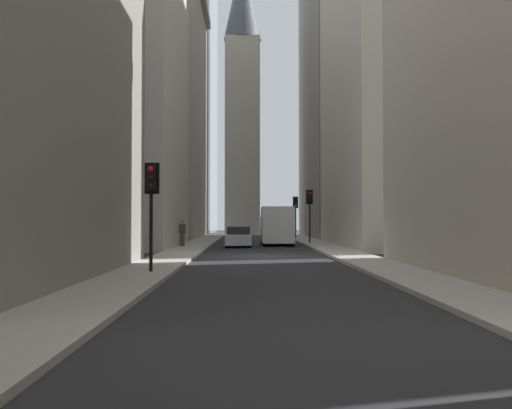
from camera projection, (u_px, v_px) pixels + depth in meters
ground_plane at (263, 256)px, 29.52m from camera, size 135.00×135.00×0.00m
sidewalk_right at (177, 255)px, 29.44m from camera, size 90.00×2.20×0.14m
sidewalk_left at (348, 255)px, 29.60m from camera, size 90.00×2.20×0.14m
building_left_far at (354, 78)px, 59.83m from camera, size 19.43×10.00×33.93m
building_left_midfar at (406, 60)px, 40.46m from camera, size 17.50×10.00×26.76m
building_right_midfar at (107, 27)px, 39.23m from camera, size 13.74×10.00×30.74m
building_right_far at (153, 102)px, 58.46m from camera, size 16.89×10.50×28.15m
glass_tower_distant at (166, 8)px, 81.67m from camera, size 21.86×14.00×65.13m
church_spire at (243, 86)px, 72.09m from camera, size 4.82×4.82×36.44m
delivery_truck at (276, 226)px, 42.28m from camera, size 6.46×2.25×2.84m
sedan_silver at (239, 237)px, 39.59m from camera, size 4.30×1.78×1.42m
traffic_light_foreground at (151, 191)px, 19.56m from camera, size 0.43×0.52×3.79m
traffic_light_midblock at (296, 207)px, 54.26m from camera, size 0.43×0.52×3.99m
traffic_light_far_junction at (310, 204)px, 43.28m from camera, size 0.43×0.52×4.07m
pedestrian at (182, 232)px, 38.00m from camera, size 0.26×0.44×1.73m
discarded_bottle at (339, 255)px, 27.02m from camera, size 0.07×0.07×0.27m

